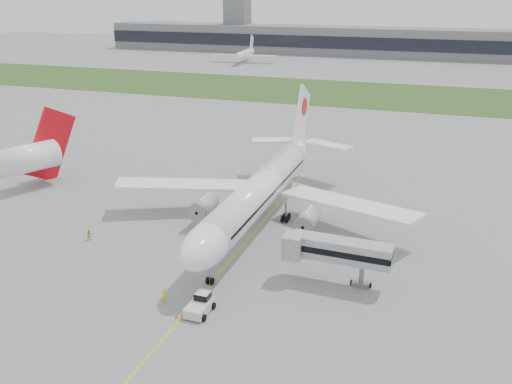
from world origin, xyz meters
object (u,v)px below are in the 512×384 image
(airliner, at_px, (262,189))
(ground_crew_near, at_px, (164,295))
(pushback_tug, at_px, (200,304))
(neighbor_aircraft, at_px, (30,157))
(jet_bridge, at_px, (334,250))

(airliner, bearing_deg, ground_crew_near, -97.39)
(airliner, relative_size, ground_crew_near, 28.29)
(airliner, relative_size, pushback_tug, 13.69)
(pushback_tug, bearing_deg, neighbor_aircraft, 148.56)
(pushback_tug, relative_size, jet_bridge, 0.30)
(jet_bridge, bearing_deg, pushback_tug, -135.75)
(jet_bridge, relative_size, neighbor_aircraft, 0.74)
(airliner, xyz_separation_m, neighbor_aircraft, (-44.10, 2.49, 0.06))
(ground_crew_near, bearing_deg, jet_bridge, 176.88)
(jet_bridge, relative_size, ground_crew_near, 6.86)
(airliner, height_order, jet_bridge, airliner)
(jet_bridge, bearing_deg, airliner, 136.26)
(pushback_tug, relative_size, ground_crew_near, 2.07)
(airliner, xyz_separation_m, ground_crew_near, (-3.30, -25.45, -4.71))
(pushback_tug, xyz_separation_m, ground_crew_near, (-4.76, 0.49, 0.03))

